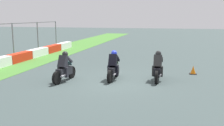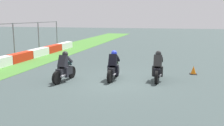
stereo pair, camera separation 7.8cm
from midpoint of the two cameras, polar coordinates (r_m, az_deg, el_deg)
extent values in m
plane|color=#3C4A48|center=(13.06, -0.23, -3.96)|extent=(120.00, 120.00, 0.00)
cube|color=red|center=(19.66, -19.97, 1.20)|extent=(2.51, 0.60, 0.64)
cube|color=white|center=(21.81, -16.27, 2.25)|extent=(2.51, 0.60, 0.64)
cube|color=red|center=(24.04, -13.23, 3.10)|extent=(2.51, 0.60, 0.64)
cube|color=white|center=(26.33, -10.71, 3.79)|extent=(2.51, 0.60, 0.64)
cylinder|color=slate|center=(22.11, -21.24, 4.78)|extent=(0.10, 0.10, 2.72)
cylinder|color=slate|center=(25.34, -16.28, 5.68)|extent=(0.10, 0.10, 2.72)
cylinder|color=slate|center=(28.72, -12.45, 6.34)|extent=(0.10, 0.10, 2.72)
cylinder|color=black|center=(13.95, 10.12, -1.85)|extent=(0.64, 0.14, 0.64)
cylinder|color=black|center=(12.58, 9.69, -3.16)|extent=(0.64, 0.14, 0.64)
cube|color=black|center=(13.23, 9.94, -1.71)|extent=(1.10, 0.32, 0.40)
ellipsoid|color=black|center=(13.27, 10.01, -0.36)|extent=(0.48, 0.30, 0.24)
cube|color=red|center=(12.72, 9.79, -2.09)|extent=(0.06, 0.16, 0.08)
cylinder|color=#A5A5AD|center=(12.90, 10.53, -2.62)|extent=(0.42, 0.10, 0.10)
cube|color=#282828|center=(13.03, 9.98, 0.44)|extent=(0.48, 0.40, 0.66)
sphere|color=black|center=(13.20, 10.10, 2.05)|extent=(0.30, 0.30, 0.30)
cube|color=teal|center=(13.65, 10.13, 0.11)|extent=(0.15, 0.26, 0.23)
cube|color=#282828|center=(13.12, 9.04, -1.78)|extent=(0.18, 0.14, 0.52)
cube|color=#282828|center=(13.10, 10.78, -1.86)|extent=(0.18, 0.14, 0.52)
cube|color=#282828|center=(13.41, 9.33, 0.82)|extent=(0.39, 0.10, 0.31)
cube|color=#282828|center=(13.39, 10.87, 0.76)|extent=(0.39, 0.10, 0.31)
cylinder|color=black|center=(13.90, 0.88, -1.73)|extent=(0.64, 0.15, 0.64)
cylinder|color=black|center=(12.58, -0.65, -3.01)|extent=(0.64, 0.15, 0.64)
cube|color=black|center=(13.20, 0.15, -1.57)|extent=(1.11, 0.34, 0.40)
ellipsoid|color=black|center=(13.24, 0.26, -0.22)|extent=(0.48, 0.31, 0.24)
cube|color=red|center=(12.72, -0.43, -1.94)|extent=(0.06, 0.16, 0.08)
cylinder|color=#A5A5AD|center=(12.86, 0.45, -2.49)|extent=(0.42, 0.11, 0.10)
cube|color=black|center=(13.01, 0.04, 0.58)|extent=(0.49, 0.41, 0.66)
sphere|color=#2231C9|center=(13.17, 0.28, 2.19)|extent=(0.30, 0.30, 0.30)
cube|color=#699762|center=(13.61, 0.68, 0.24)|extent=(0.16, 0.26, 0.23)
cube|color=black|center=(13.14, -0.82, -1.63)|extent=(0.18, 0.14, 0.52)
cube|color=black|center=(13.04, 0.87, -1.73)|extent=(0.18, 0.14, 0.52)
cube|color=black|center=(13.41, -0.29, 0.96)|extent=(0.39, 0.11, 0.31)
cube|color=black|center=(13.33, 1.20, 0.90)|extent=(0.39, 0.11, 0.31)
cylinder|color=black|center=(13.73, -9.17, -2.02)|extent=(0.65, 0.22, 0.64)
cylinder|color=black|center=(12.56, -12.35, -3.27)|extent=(0.65, 0.22, 0.64)
cube|color=#222228|center=(13.10, -10.71, -1.85)|extent=(1.13, 0.45, 0.40)
ellipsoid|color=#222228|center=(13.12, -10.53, -0.49)|extent=(0.51, 0.36, 0.24)
cube|color=red|center=(12.67, -11.91, -2.21)|extent=(0.08, 0.17, 0.08)
cylinder|color=#A5A5AD|center=(12.75, -10.90, -2.78)|extent=(0.43, 0.15, 0.10)
cube|color=#25252C|center=(12.92, -11.02, 0.32)|extent=(0.53, 0.46, 0.66)
sphere|color=black|center=(13.05, -10.57, 1.95)|extent=(0.33, 0.33, 0.30)
cube|color=#44676D|center=(13.45, -9.66, -0.02)|extent=(0.18, 0.28, 0.23)
cube|color=#25252C|center=(13.10, -11.73, -1.88)|extent=(0.20, 0.16, 0.52)
cube|color=#25252C|center=(12.90, -10.23, -2.03)|extent=(0.20, 0.16, 0.52)
cube|color=#25252C|center=(13.33, -10.83, 0.71)|extent=(0.39, 0.15, 0.31)
cube|color=#25252C|center=(13.14, -9.49, 0.63)|extent=(0.39, 0.15, 0.31)
cube|color=black|center=(15.25, 17.42, -2.30)|extent=(0.40, 0.40, 0.03)
cone|color=orange|center=(15.20, 17.46, -1.49)|extent=(0.32, 0.32, 0.47)
camera|label=1|loc=(0.04, -90.17, -0.03)|focal=41.11mm
camera|label=2|loc=(0.04, 89.83, 0.03)|focal=41.11mm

